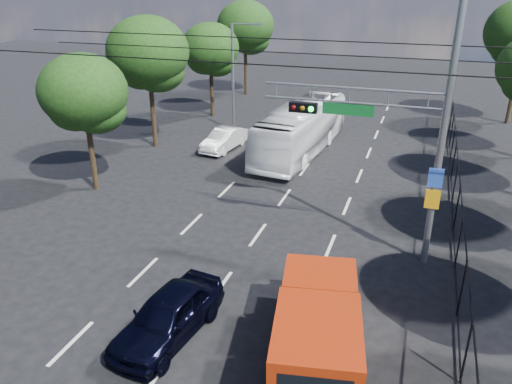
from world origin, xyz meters
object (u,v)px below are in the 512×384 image
at_px(signal_mast, 406,122).
at_px(navy_hatchback, 168,316).
at_px(white_bus, 302,129).
at_px(red_pickup, 317,329).
at_px(white_van, 224,139).

relative_size(signal_mast, navy_hatchback, 2.27).
height_order(navy_hatchback, white_bus, white_bus).
distance_m(red_pickup, navy_hatchback, 4.35).
bearing_deg(white_van, white_bus, 18.72).
height_order(signal_mast, white_bus, signal_mast).
distance_m(red_pickup, white_bus, 17.90).
bearing_deg(red_pickup, navy_hatchback, -176.60).
bearing_deg(red_pickup, white_van, 119.85).
bearing_deg(signal_mast, red_pickup, -102.28).
xyz_separation_m(signal_mast, white_bus, (-6.19, 10.74, -3.77)).
bearing_deg(navy_hatchback, red_pickup, 11.03).
relative_size(signal_mast, white_van, 2.48).
bearing_deg(navy_hatchback, white_van, 114.55).
bearing_deg(red_pickup, white_bus, 105.47).
distance_m(navy_hatchback, white_bus, 17.53).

